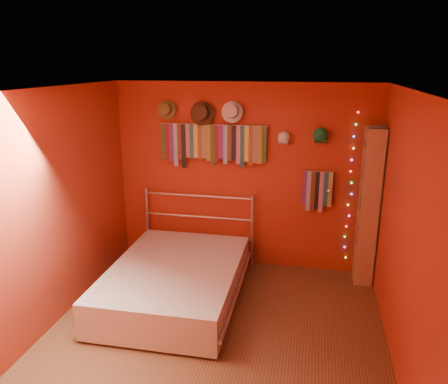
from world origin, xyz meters
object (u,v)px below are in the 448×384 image
Objects in this scene: reading_lamp at (329,190)px; bed at (175,281)px; tie_rack at (212,143)px; bookshelf at (372,206)px.

bed is at bearing -151.26° from reading_lamp.
tie_rack is 1.63m from reading_lamp.
tie_rack is at bearing 79.18° from bed.
tie_rack is at bearing 175.72° from bookshelf.
bookshelf is at bearing 22.18° from bed.
reading_lamp is at bearing -179.77° from bookshelf.
bookshelf reaches higher than bed.
bookshelf is at bearing 0.23° from reading_lamp.
tie_rack reaches higher than reading_lamp.
reading_lamp is 0.56m from bookshelf.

